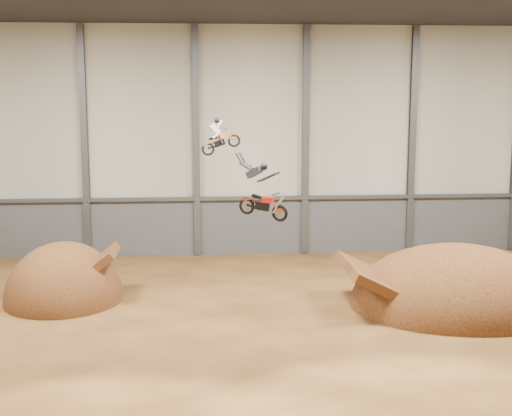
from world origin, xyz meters
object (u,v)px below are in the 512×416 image
at_px(landing_ramp, 456,306).
at_px(fmx_rider_a, 223,133).
at_px(takeoff_ramp, 64,299).
at_px(fmx_rider_b, 262,187).

height_order(landing_ramp, fmx_rider_a, fmx_rider_a).
distance_m(takeoff_ramp, fmx_rider_a, 11.29).
bearing_deg(takeoff_ramp, fmx_rider_a, -5.53).
distance_m(takeoff_ramp, landing_ramp, 18.91).
height_order(takeoff_ramp, fmx_rider_a, fmx_rider_a).
distance_m(landing_ramp, fmx_rider_a, 13.75).
relative_size(landing_ramp, fmx_rider_b, 3.19).
bearing_deg(fmx_rider_b, takeoff_ramp, -167.46).
bearing_deg(landing_ramp, takeoff_ramp, 172.47).
xyz_separation_m(landing_ramp, fmx_rider_b, (-9.31, -0.67, 5.86)).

